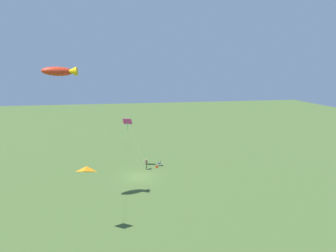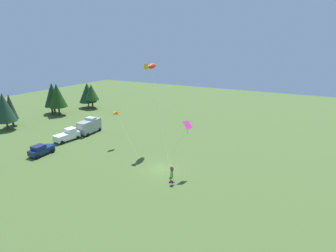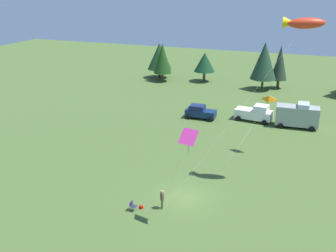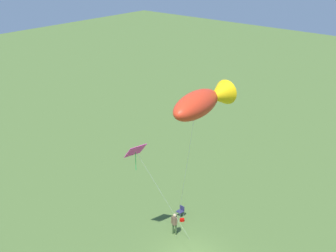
{
  "view_description": "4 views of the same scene",
  "coord_description": "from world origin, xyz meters",
  "px_view_note": "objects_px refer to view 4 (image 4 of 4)",
  "views": [
    {
      "loc": [
        1.72,
        35.07,
        15.17
      ],
      "look_at": [
        -4.54,
        -2.15,
        6.77
      ],
      "focal_mm": 28.0,
      "sensor_mm": 36.0,
      "label": 1
    },
    {
      "loc": [
        -31.76,
        -18.1,
        18.39
      ],
      "look_at": [
        -1.82,
        -2.17,
        7.83
      ],
      "focal_mm": 28.0,
      "sensor_mm": 36.0,
      "label": 2
    },
    {
      "loc": [
        9.54,
        -29.27,
        18.09
      ],
      "look_at": [
        -1.27,
        -1.05,
        6.96
      ],
      "focal_mm": 42.0,
      "sensor_mm": 36.0,
      "label": 3
    },
    {
      "loc": [
        21.0,
        15.99,
        20.49
      ],
      "look_at": [
        -1.98,
        -3.74,
        8.07
      ],
      "focal_mm": 50.0,
      "sensor_mm": 36.0,
      "label": 4
    }
  ],
  "objects_px": {
    "person_kite_flyer": "(175,222)",
    "backpack_on_grass": "(182,220)",
    "folding_chair": "(181,210)",
    "kite_large_fish": "(202,102)",
    "kite_diamond_rainbow": "(136,152)"
  },
  "relations": [
    {
      "from": "person_kite_flyer",
      "to": "backpack_on_grass",
      "type": "distance_m",
      "value": 2.0
    },
    {
      "from": "folding_chair",
      "to": "backpack_on_grass",
      "type": "bearing_deg",
      "value": 51.07
    },
    {
      "from": "person_kite_flyer",
      "to": "folding_chair",
      "type": "relative_size",
      "value": 2.12
    },
    {
      "from": "kite_large_fish",
      "to": "kite_diamond_rainbow",
      "type": "bearing_deg",
      "value": -123.29
    },
    {
      "from": "person_kite_flyer",
      "to": "kite_large_fish",
      "type": "xyz_separation_m",
      "value": [
        9.2,
        8.91,
        13.8
      ]
    },
    {
      "from": "person_kite_flyer",
      "to": "kite_large_fish",
      "type": "height_order",
      "value": "kite_large_fish"
    },
    {
      "from": "kite_large_fish",
      "to": "kite_diamond_rainbow",
      "type": "distance_m",
      "value": 14.25
    },
    {
      "from": "person_kite_flyer",
      "to": "backpack_on_grass",
      "type": "height_order",
      "value": "person_kite_flyer"
    },
    {
      "from": "backpack_on_grass",
      "to": "kite_diamond_rainbow",
      "type": "height_order",
      "value": "kite_diamond_rainbow"
    },
    {
      "from": "backpack_on_grass",
      "to": "kite_diamond_rainbow",
      "type": "xyz_separation_m",
      "value": [
        4.24,
        -0.55,
        7.14
      ]
    },
    {
      "from": "backpack_on_grass",
      "to": "kite_diamond_rainbow",
      "type": "bearing_deg",
      "value": -7.37
    },
    {
      "from": "backpack_on_grass",
      "to": "kite_large_fish",
      "type": "xyz_separation_m",
      "value": [
        10.87,
        9.54,
        14.71
      ]
    },
    {
      "from": "backpack_on_grass",
      "to": "folding_chair",
      "type": "bearing_deg",
      "value": -134.21
    },
    {
      "from": "folding_chair",
      "to": "kite_diamond_rainbow",
      "type": "bearing_deg",
      "value": 5.37
    },
    {
      "from": "folding_chair",
      "to": "kite_diamond_rainbow",
      "type": "distance_m",
      "value": 8.29
    }
  ]
}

